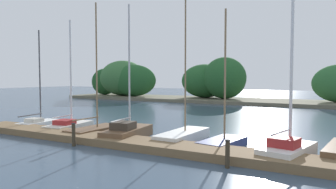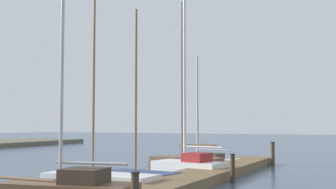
% 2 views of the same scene
% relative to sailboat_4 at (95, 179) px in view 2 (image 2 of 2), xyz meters
% --- Properties ---
extents(dock_pier, '(24.14, 1.80, 0.35)m').
position_rel_sailboat_4_xyz_m(dock_pier, '(-0.21, -2.32, -0.13)').
color(dock_pier, brown).
rests_on(dock_pier, ground).
extents(sailboat_4, '(1.42, 4.03, 7.42)m').
position_rel_sailboat_4_xyz_m(sailboat_4, '(0.00, 0.00, 0.00)').
color(sailboat_4, white).
rests_on(sailboat_4, ground).
extents(sailboat_5, '(1.66, 3.08, 6.31)m').
position_rel_sailboat_4_xyz_m(sailboat_5, '(2.19, -0.34, -0.02)').
color(sailboat_5, navy).
rests_on(sailboat_5, ground).
extents(sailboat_6, '(1.97, 3.39, 8.18)m').
position_rel_sailboat_4_xyz_m(sailboat_6, '(5.11, -1.12, 0.17)').
color(sailboat_6, white).
rests_on(sailboat_6, ground).
extents(sailboat_7, '(1.59, 3.56, 7.82)m').
position_rel_sailboat_4_xyz_m(sailboat_7, '(7.08, -0.14, 0.05)').
color(sailboat_7, brown).
rests_on(sailboat_7, ground).
extents(sailboat_8, '(1.92, 4.20, 5.58)m').
position_rel_sailboat_4_xyz_m(sailboat_8, '(9.56, -0.05, -0.01)').
color(sailboat_8, silver).
rests_on(sailboat_8, ground).
extents(mooring_piling_2, '(0.19, 0.19, 1.02)m').
position_rel_sailboat_4_xyz_m(mooring_piling_2, '(3.42, -3.53, 0.21)').
color(mooring_piling_2, '#3D3323').
rests_on(mooring_piling_2, ground).
extents(mooring_piling_3, '(0.23, 0.23, 1.17)m').
position_rel_sailboat_4_xyz_m(mooring_piling_3, '(10.95, -3.43, 0.28)').
color(mooring_piling_3, '#4C3D28').
rests_on(mooring_piling_3, ground).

